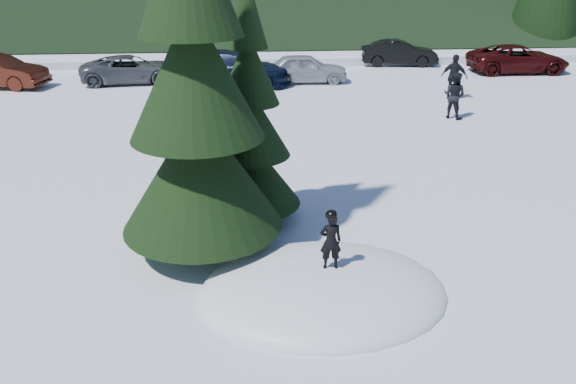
{
  "coord_description": "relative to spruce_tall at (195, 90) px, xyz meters",
  "views": [
    {
      "loc": [
        -1.32,
        -8.52,
        5.61
      ],
      "look_at": [
        -0.46,
        2.1,
        1.1
      ],
      "focal_mm": 35.0,
      "sensor_mm": 36.0,
      "label": 1
    }
  ],
  "objects": [
    {
      "name": "ground",
      "position": [
        2.2,
        -1.8,
        -3.32
      ],
      "size": [
        200.0,
        200.0,
        0.0
      ],
      "primitive_type": "plane",
      "color": "white",
      "rests_on": "ground"
    },
    {
      "name": "snow_mound",
      "position": [
        2.2,
        -1.8,
        -3.32
      ],
      "size": [
        4.48,
        3.52,
        0.96
      ],
      "primitive_type": "ellipsoid",
      "color": "white",
      "rests_on": "ground"
    },
    {
      "name": "spruce_tall",
      "position": [
        0.0,
        0.0,
        0.0
      ],
      "size": [
        3.2,
        3.2,
        8.6
      ],
      "color": "#311C10",
      "rests_on": "ground"
    },
    {
      "name": "spruce_short",
      "position": [
        1.0,
        1.4,
        -1.22
      ],
      "size": [
        2.2,
        2.2,
        5.37
      ],
      "color": "#311C10",
      "rests_on": "ground"
    },
    {
      "name": "child_skier",
      "position": [
        2.32,
        -1.73,
        -2.31
      ],
      "size": [
        0.38,
        0.25,
        1.05
      ],
      "primitive_type": "imported",
      "rotation": [
        0.0,
        0.0,
        3.14
      ],
      "color": "black",
      "rests_on": "snow_mound"
    },
    {
      "name": "adult_0",
      "position": [
        8.61,
        9.49,
        -2.46
      ],
      "size": [
        1.05,
        1.05,
        1.71
      ],
      "primitive_type": "imported",
      "rotation": [
        0.0,
        0.0,
        2.37
      ],
      "color": "black",
      "rests_on": "ground"
    },
    {
      "name": "adult_1",
      "position": [
        9.66,
        12.43,
        -2.39
      ],
      "size": [
        1.16,
        0.97,
        1.85
      ],
      "primitive_type": "imported",
      "rotation": [
        0.0,
        0.0,
        2.56
      ],
      "color": "black",
      "rests_on": "ground"
    },
    {
      "name": "car_2",
      "position": [
        -4.38,
        16.8,
        -2.68
      ],
      "size": [
        4.8,
        2.59,
        1.28
      ],
      "primitive_type": "imported",
      "rotation": [
        0.0,
        0.0,
        1.67
      ],
      "color": "#46484D",
      "rests_on": "ground"
    },
    {
      "name": "car_3",
      "position": [
        0.52,
        16.12,
        -2.55
      ],
      "size": [
        5.67,
        3.62,
        1.53
      ],
      "primitive_type": "imported",
      "rotation": [
        0.0,
        0.0,
        1.27
      ],
      "color": "black",
      "rests_on": "ground"
    },
    {
      "name": "car_4",
      "position": [
        3.82,
        16.22,
        -2.64
      ],
      "size": [
        3.96,
        1.6,
        1.35
      ],
      "primitive_type": "imported",
      "rotation": [
        0.0,
        0.0,
        1.57
      ],
      "color": "#9FA4A8",
      "rests_on": "ground"
    },
    {
      "name": "car_5",
      "position": [
        9.44,
        20.3,
        -2.64
      ],
      "size": [
        4.23,
        1.88,
        1.35
      ],
      "primitive_type": "imported",
      "rotation": [
        0.0,
        0.0,
        1.46
      ],
      "color": "black",
      "rests_on": "ground"
    },
    {
      "name": "car_6",
      "position": [
        15.01,
        17.84,
        -2.62
      ],
      "size": [
        5.04,
        2.37,
        1.4
      ],
      "primitive_type": "imported",
      "rotation": [
        0.0,
        0.0,
        1.56
      ],
      "color": "black",
      "rests_on": "ground"
    }
  ]
}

